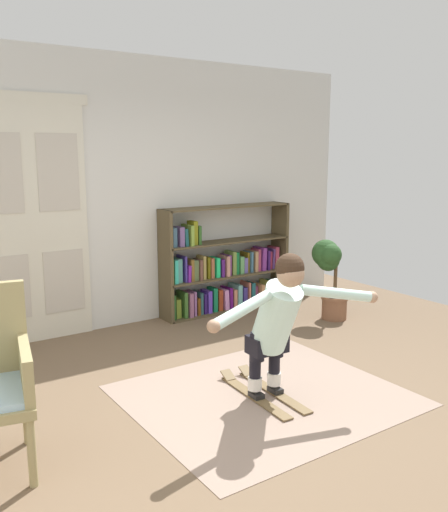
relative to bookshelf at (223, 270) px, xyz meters
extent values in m
plane|color=brown|center=(-1.17, -2.39, -0.49)|extent=(7.20, 7.20, 0.00)
cube|color=silver|center=(-1.17, 0.21, 0.96)|extent=(6.00, 0.10, 2.90)
cube|color=beige|center=(-2.43, 0.15, 0.68)|extent=(0.55, 0.04, 2.35)
cube|color=#BAB2A4|center=(-2.43, 0.13, 1.20)|extent=(0.41, 0.01, 0.76)
cube|color=#BAB2A4|center=(-2.43, 0.13, 0.10)|extent=(0.41, 0.01, 0.64)
cube|color=beige|center=(-1.88, 0.15, 0.68)|extent=(0.55, 0.04, 2.35)
cube|color=#BAB2A4|center=(-1.88, 0.13, 1.20)|extent=(0.41, 0.01, 0.76)
cube|color=#BAB2A4|center=(-1.88, 0.13, 0.10)|extent=(0.41, 0.01, 0.64)
cube|color=beige|center=(-2.16, 0.15, 1.91)|extent=(1.22, 0.04, 0.10)
cube|color=gray|center=(-1.07, -2.16, -0.49)|extent=(2.04, 1.79, 0.01)
cube|color=#4E422B|center=(-0.78, 0.00, 0.14)|extent=(0.04, 0.30, 1.26)
cube|color=#4E422B|center=(0.87, 0.00, 0.14)|extent=(0.04, 0.30, 1.26)
cube|color=#4E422B|center=(0.04, 0.00, -0.48)|extent=(1.65, 0.30, 0.02)
cube|color=#4E422B|center=(0.04, 0.00, -0.07)|extent=(1.65, 0.30, 0.02)
cube|color=#4E422B|center=(0.04, 0.00, 0.35)|extent=(1.65, 0.30, 0.02)
cube|color=#4E422B|center=(0.04, 0.00, 0.76)|extent=(1.65, 0.30, 0.02)
cube|color=#234D1E|center=(-0.73, -0.01, -0.33)|extent=(0.06, 0.16, 0.29)
cube|color=olive|center=(-0.65, 0.02, -0.36)|extent=(0.06, 0.17, 0.22)
cube|color=#386427|center=(-0.58, 0.00, -0.32)|extent=(0.04, 0.22, 0.30)
cube|color=#8C5473|center=(-0.52, -0.01, -0.33)|extent=(0.05, 0.23, 0.28)
cube|color=#91609B|center=(-0.45, 0.00, -0.33)|extent=(0.03, 0.18, 0.29)
cube|color=brown|center=(-0.40, 0.00, -0.37)|extent=(0.03, 0.21, 0.20)
cube|color=#284F57|center=(-0.36, 0.01, -0.34)|extent=(0.03, 0.20, 0.26)
cube|color=#281557|center=(-0.31, 0.02, -0.35)|extent=(0.04, 0.22, 0.24)
cube|color=#5A39BE|center=(-0.25, -0.01, -0.34)|extent=(0.05, 0.19, 0.27)
cube|color=#147246|center=(-0.17, -0.01, -0.33)|extent=(0.06, 0.16, 0.29)
cube|color=maroon|center=(-0.09, 0.02, -0.34)|extent=(0.06, 0.21, 0.25)
cube|color=#CC84C5|center=(-0.01, 0.00, -0.35)|extent=(0.07, 0.19, 0.24)
cube|color=#59136B|center=(0.06, 0.01, -0.34)|extent=(0.05, 0.21, 0.26)
cube|color=tan|center=(0.12, -0.01, -0.36)|extent=(0.05, 0.17, 0.23)
cube|color=#66A8AA|center=(0.19, 0.02, -0.33)|extent=(0.06, 0.23, 0.28)
cube|color=navy|center=(0.27, 0.00, -0.35)|extent=(0.06, 0.19, 0.24)
cube|color=#C76A58|center=(0.33, 0.01, -0.33)|extent=(0.03, 0.20, 0.29)
cube|color=#1D5961|center=(0.39, -0.01, -0.33)|extent=(0.05, 0.17, 0.28)
cube|color=#783157|center=(0.45, 0.00, -0.36)|extent=(0.05, 0.15, 0.23)
cube|color=tan|center=(0.52, -0.01, -0.35)|extent=(0.05, 0.23, 0.24)
cube|color=#8B4A52|center=(0.58, 0.01, -0.38)|extent=(0.04, 0.21, 0.19)
cube|color=#A7AB4C|center=(0.63, -0.02, -0.33)|extent=(0.05, 0.21, 0.27)
cube|color=#401684|center=(0.69, 0.00, -0.35)|extent=(0.05, 0.16, 0.25)
cube|color=#258C4A|center=(0.74, 0.02, -0.35)|extent=(0.06, 0.21, 0.25)
cube|color=#5B387E|center=(0.82, -0.02, -0.36)|extent=(0.05, 0.20, 0.23)
cube|color=#396824|center=(-0.74, -0.02, 0.09)|extent=(0.04, 0.15, 0.28)
cube|color=#34C0A7|center=(-0.69, -0.02, 0.08)|extent=(0.04, 0.16, 0.27)
cube|color=teal|center=(-0.64, 0.01, 0.08)|extent=(0.06, 0.17, 0.27)
cube|color=#3F328C|center=(-0.56, 0.02, 0.09)|extent=(0.03, 0.21, 0.30)
cube|color=#702299|center=(-0.53, -0.01, 0.04)|extent=(0.04, 0.20, 0.19)
cube|color=brown|center=(-0.48, 0.01, 0.07)|extent=(0.04, 0.21, 0.25)
cube|color=#55693F|center=(-0.42, 0.01, 0.06)|extent=(0.06, 0.17, 0.23)
cube|color=brown|center=(-0.37, -0.02, 0.06)|extent=(0.03, 0.17, 0.24)
cube|color=#9C8846|center=(-0.31, 0.00, 0.08)|extent=(0.04, 0.16, 0.27)
cube|color=#5E580F|center=(-0.26, 0.01, 0.07)|extent=(0.03, 0.20, 0.25)
cube|color=#97583A|center=(-0.20, 0.02, 0.06)|extent=(0.04, 0.21, 0.24)
cube|color=#20CD71|center=(-0.13, -0.01, 0.06)|extent=(0.05, 0.17, 0.23)
cube|color=#491C6D|center=(-0.07, -0.02, 0.05)|extent=(0.04, 0.17, 0.21)
cube|color=tan|center=(-0.01, -0.02, 0.06)|extent=(0.04, 0.21, 0.24)
cube|color=#6A3272|center=(0.04, 0.01, 0.07)|extent=(0.04, 0.20, 0.25)
cube|color=olive|center=(0.10, 0.00, 0.08)|extent=(0.05, 0.19, 0.28)
cube|color=#156B37|center=(0.16, 0.01, 0.08)|extent=(0.04, 0.18, 0.27)
cube|color=#56965A|center=(0.22, -0.01, 0.05)|extent=(0.05, 0.16, 0.21)
cube|color=#5B529B|center=(0.28, 0.01, 0.04)|extent=(0.05, 0.18, 0.19)
cube|color=brown|center=(0.33, 0.02, 0.07)|extent=(0.03, 0.17, 0.25)
cube|color=#3B6784|center=(0.37, 0.00, 0.07)|extent=(0.03, 0.18, 0.25)
cube|color=#A87F58|center=(0.43, 0.01, 0.07)|extent=(0.04, 0.22, 0.26)
cube|color=#8E3454|center=(0.48, -0.01, 0.08)|extent=(0.04, 0.16, 0.28)
cube|color=#6D2C7F|center=(0.55, 0.01, 0.09)|extent=(0.07, 0.22, 0.29)
cube|color=#321558|center=(0.62, -0.02, 0.07)|extent=(0.03, 0.18, 0.25)
cube|color=maroon|center=(0.67, 0.00, 0.06)|extent=(0.05, 0.16, 0.23)
cube|color=#492F6D|center=(0.72, 0.02, 0.07)|extent=(0.04, 0.18, 0.25)
cube|color=#A73C5A|center=(0.77, 0.01, 0.08)|extent=(0.05, 0.19, 0.27)
cube|color=#58D4D7|center=(-0.74, -0.01, 0.49)|extent=(0.04, 0.15, 0.25)
cube|color=#395A70|center=(-0.70, 0.01, 0.47)|extent=(0.05, 0.20, 0.22)
cube|color=slate|center=(-0.61, -0.02, 0.47)|extent=(0.06, 0.16, 0.22)
cube|color=#1A4D50|center=(-0.56, 0.00, 0.46)|extent=(0.05, 0.20, 0.20)
cube|color=olive|center=(-0.50, -0.01, 0.48)|extent=(0.04, 0.23, 0.23)
cube|color=olive|center=(-0.43, 0.00, 0.49)|extent=(0.06, 0.16, 0.27)
cube|color=#2C5822|center=(-0.37, 0.00, 0.47)|extent=(0.03, 0.18, 0.22)
cylinder|color=#998A5C|center=(-2.91, -2.34, -0.28)|extent=(0.06, 0.06, 0.42)
cylinder|color=#998A5C|center=(-2.81, -1.83, -0.28)|extent=(0.06, 0.06, 0.42)
cube|color=#998A5C|center=(-2.85, -2.09, 0.13)|extent=(0.17, 0.56, 0.28)
cylinder|color=brown|center=(0.85, -1.01, -0.35)|extent=(0.28, 0.28, 0.27)
cylinder|color=brown|center=(0.85, -1.01, -0.24)|extent=(0.30, 0.30, 0.04)
cylinder|color=#4C3823|center=(0.85, -1.01, -0.04)|extent=(0.04, 0.04, 0.36)
sphere|color=#254820|center=(0.79, -0.90, 0.27)|extent=(0.31, 0.31, 0.31)
sphere|color=#254820|center=(0.80, -0.94, 0.20)|extent=(0.26, 0.26, 0.26)
sphere|color=#254820|center=(0.78, -0.99, 0.26)|extent=(0.25, 0.25, 0.25)
cube|color=brown|center=(-1.16, -2.15, -0.48)|extent=(0.14, 0.88, 0.01)
cube|color=brown|center=(-1.14, -1.75, -0.45)|extent=(0.10, 0.12, 0.06)
cube|color=black|center=(-1.16, -2.17, -0.45)|extent=(0.09, 0.12, 0.04)
cube|color=brown|center=(-0.98, -2.16, -0.48)|extent=(0.14, 0.88, 0.01)
cube|color=brown|center=(-0.96, -1.76, -0.45)|extent=(0.10, 0.12, 0.06)
cube|color=black|center=(-0.98, -2.18, -0.45)|extent=(0.09, 0.12, 0.04)
cylinder|color=white|center=(-1.16, -2.15, -0.36)|extent=(0.12, 0.12, 0.10)
cylinder|color=black|center=(-1.16, -2.15, -0.16)|extent=(0.10, 0.10, 0.30)
cylinder|color=black|center=(-1.16, -2.18, -0.06)|extent=(0.12, 0.12, 0.22)
cylinder|color=white|center=(-0.98, -2.16, -0.36)|extent=(0.12, 0.12, 0.10)
cylinder|color=black|center=(-0.98, -2.16, -0.16)|extent=(0.10, 0.10, 0.30)
cylinder|color=black|center=(-0.98, -2.19, -0.06)|extent=(0.12, 0.12, 0.22)
cube|color=black|center=(-1.07, -2.18, -0.05)|extent=(0.31, 0.20, 0.14)
cylinder|color=silver|center=(-1.08, -2.29, 0.19)|extent=(0.31, 0.48, 0.59)
sphere|color=tan|center=(-1.09, -2.45, 0.56)|extent=(0.21, 0.21, 0.20)
sphere|color=#382619|center=(-1.09, -2.44, 0.60)|extent=(0.22, 0.22, 0.21)
cylinder|color=silver|center=(-1.51, -2.46, 0.36)|extent=(0.59, 0.22, 0.17)
sphere|color=tan|center=(-1.79, -2.53, 0.32)|extent=(0.10, 0.10, 0.09)
cylinder|color=silver|center=(-0.67, -2.51, 0.36)|extent=(0.57, 0.29, 0.17)
sphere|color=tan|center=(-0.40, -2.61, 0.32)|extent=(0.10, 0.10, 0.09)
camera|label=1|loc=(-3.61, -5.33, 1.41)|focal=38.58mm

